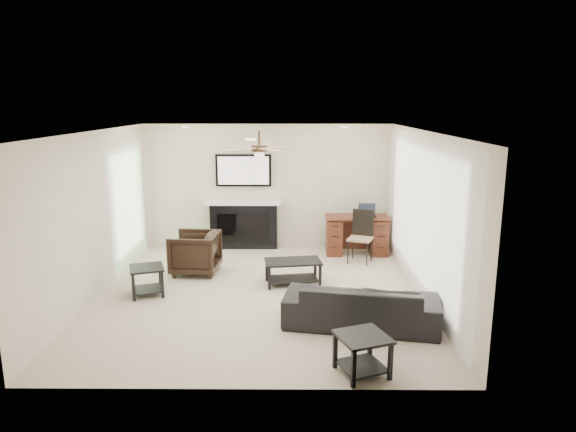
{
  "coord_description": "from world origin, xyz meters",
  "views": [
    {
      "loc": [
        0.49,
        -7.56,
        2.91
      ],
      "look_at": [
        0.43,
        0.24,
        1.18
      ],
      "focal_mm": 32.0,
      "sensor_mm": 36.0,
      "label": 1
    }
  ],
  "objects_px": {
    "armchair": "(195,253)",
    "coffee_table": "(293,272)",
    "sofa": "(361,305)",
    "fireplace_unit": "(244,202)",
    "desk": "(356,235)"
  },
  "relations": [
    {
      "from": "coffee_table",
      "to": "fireplace_unit",
      "type": "distance_m",
      "value": 2.49
    },
    {
      "from": "armchair",
      "to": "coffee_table",
      "type": "bearing_deg",
      "value": 76.36
    },
    {
      "from": "sofa",
      "to": "fireplace_unit",
      "type": "relative_size",
      "value": 1.06
    },
    {
      "from": "coffee_table",
      "to": "desk",
      "type": "xyz_separation_m",
      "value": [
        1.25,
        1.74,
        0.18
      ]
    },
    {
      "from": "coffee_table",
      "to": "fireplace_unit",
      "type": "bearing_deg",
      "value": 106.35
    },
    {
      "from": "armchair",
      "to": "desk",
      "type": "distance_m",
      "value": 3.18
    },
    {
      "from": "desk",
      "to": "armchair",
      "type": "bearing_deg",
      "value": -158.01
    },
    {
      "from": "coffee_table",
      "to": "armchair",
      "type": "bearing_deg",
      "value": 153.64
    },
    {
      "from": "sofa",
      "to": "fireplace_unit",
      "type": "bearing_deg",
      "value": -53.04
    },
    {
      "from": "sofa",
      "to": "coffee_table",
      "type": "relative_size",
      "value": 2.25
    },
    {
      "from": "fireplace_unit",
      "to": "desk",
      "type": "bearing_deg",
      "value": -10.5
    },
    {
      "from": "sofa",
      "to": "desk",
      "type": "xyz_separation_m",
      "value": [
        0.35,
        3.34,
        0.08
      ]
    },
    {
      "from": "sofa",
      "to": "coffee_table",
      "type": "distance_m",
      "value": 1.84
    },
    {
      "from": "armchair",
      "to": "coffee_table",
      "type": "height_order",
      "value": "armchair"
    },
    {
      "from": "sofa",
      "to": "fireplace_unit",
      "type": "height_order",
      "value": "fireplace_unit"
    }
  ]
}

